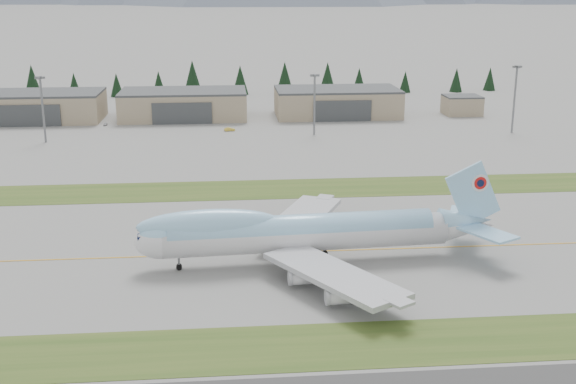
{
  "coord_description": "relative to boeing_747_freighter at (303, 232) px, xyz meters",
  "views": [
    {
      "loc": [
        0.4,
        -130.06,
        49.55
      ],
      "look_at": [
        13.38,
        14.29,
        8.0
      ],
      "focal_mm": 45.0,
      "sensor_mm": 36.0,
      "label": 1
    }
  ],
  "objects": [
    {
      "name": "hangar_left",
      "position": [
        -84.29,
        155.47,
        -0.63
      ],
      "size": [
        48.0,
        26.6,
        10.8
      ],
      "color": "gray",
      "rests_on": "ground"
    },
    {
      "name": "grass_strip_far",
      "position": [
        -14.29,
        50.57,
        -6.02
      ],
      "size": [
        400.0,
        18.0,
        0.08
      ],
      "primitive_type": "cube",
      "color": "#324C1B",
      "rests_on": "ground"
    },
    {
      "name": "service_vehicle_b",
      "position": [
        -12.02,
        127.61,
        -6.02
      ],
      "size": [
        4.02,
        2.07,
        1.26
      ],
      "primitive_type": "imported",
      "rotation": [
        0.0,
        0.0,
        1.77
      ],
      "color": "gold",
      "rests_on": "ground"
    },
    {
      "name": "service_vehicle_c",
      "position": [
        49.24,
        144.84,
        -6.02
      ],
      "size": [
        3.4,
        4.72,
        1.27
      ],
      "primitive_type": "imported",
      "rotation": [
        0.0,
        0.0,
        -0.42
      ],
      "color": "#BABBC0",
      "rests_on": "ground"
    },
    {
      "name": "ground",
      "position": [
        -14.29,
        5.57,
        -6.02
      ],
      "size": [
        7000.0,
        7000.0,
        0.0
      ],
      "primitive_type": "plane",
      "color": "slate",
      "rests_on": "ground"
    },
    {
      "name": "conifer_belt",
      "position": [
        -32.24,
        217.45,
        1.02
      ],
      "size": [
        271.37,
        15.22,
        16.47
      ],
      "color": "black",
      "rests_on": "ground"
    },
    {
      "name": "service_vehicle_a",
      "position": [
        -57.45,
        142.41,
        -6.02
      ],
      "size": [
        1.56,
        3.17,
        1.04
      ],
      "primitive_type": "imported",
      "rotation": [
        0.0,
        0.0,
        -0.11
      ],
      "color": "silver",
      "rests_on": "ground"
    },
    {
      "name": "hangar_right",
      "position": [
        30.71,
        155.47,
        -0.63
      ],
      "size": [
        48.0,
        26.6,
        10.8
      ],
      "color": "gray",
      "rests_on": "ground"
    },
    {
      "name": "taxiway_line_main",
      "position": [
        -14.29,
        5.57,
        -6.02
      ],
      "size": [
        400.0,
        0.4,
        0.02
      ],
      "primitive_type": "cube",
      "color": "orange",
      "rests_on": "ground"
    },
    {
      "name": "grass_strip_near",
      "position": [
        -14.29,
        -32.43,
        -6.02
      ],
      "size": [
        400.0,
        14.0,
        0.08
      ],
      "primitive_type": "cube",
      "color": "#324C1B",
      "rests_on": "ground"
    },
    {
      "name": "floodlight_masts",
      "position": [
        -20.83,
        115.92,
        9.41
      ],
      "size": [
        206.63,
        7.55,
        23.25
      ],
      "color": "slate",
      "rests_on": "ground"
    },
    {
      "name": "boeing_747_freighter",
      "position": [
        0.0,
        0.0,
        0.0
      ],
      "size": [
        69.14,
        59.72,
        18.25
      ],
      "rotation": [
        0.0,
        0.0,
        0.06
      ],
      "color": "silver",
      "rests_on": "ground"
    },
    {
      "name": "control_shed",
      "position": [
        80.71,
        153.57,
        -2.22
      ],
      "size": [
        14.0,
        12.0,
        7.6
      ],
      "color": "gray",
      "rests_on": "ground"
    },
    {
      "name": "hangar_center",
      "position": [
        -29.29,
        155.47,
        -0.63
      ],
      "size": [
        48.0,
        26.6,
        10.8
      ],
      "color": "gray",
      "rests_on": "ground"
    }
  ]
}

